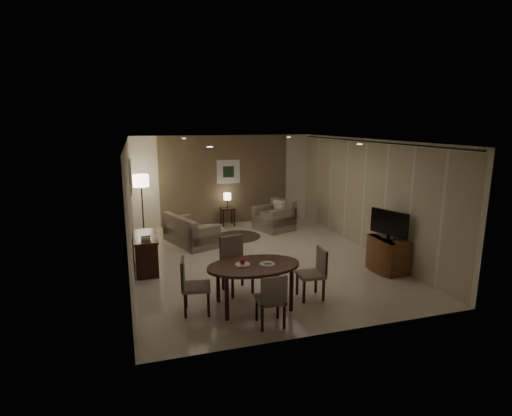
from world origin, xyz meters
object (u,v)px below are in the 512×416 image
object	(u,v)px
console_desk	(146,253)
armchair	(274,215)
dining_table	(254,286)
chair_far	(237,265)
chair_left	(196,286)
chair_right	(310,274)
chair_near	(270,299)
tv_cabinet	(388,254)
side_table	(228,216)
sofa	(191,229)
floor_lamp	(142,205)

from	to	relation	value
console_desk	armchair	distance (m)	4.31
dining_table	chair_far	world-z (taller)	chair_far
chair_left	console_desk	bearing A→B (deg)	26.72
dining_table	chair_far	bearing A→B (deg)	100.25
console_desk	chair_left	xyz separation A→B (m)	(0.73, -2.26, 0.09)
chair_left	chair_right	distance (m)	2.02
chair_right	chair_near	bearing A→B (deg)	-50.70
chair_near	chair_far	distance (m)	1.37
tv_cabinet	side_table	size ratio (longest dim) A/B	1.66
console_desk	sofa	distance (m)	1.99
sofa	floor_lamp	distance (m)	1.72
dining_table	chair_left	size ratio (longest dim) A/B	1.72
console_desk	chair_right	size ratio (longest dim) A/B	1.33
chair_near	tv_cabinet	bearing A→B (deg)	-151.33
sofa	armchair	world-z (taller)	armchair
chair_far	chair_left	world-z (taller)	chair_far
chair_left	sofa	bearing A→B (deg)	2.56
chair_right	armchair	world-z (taller)	chair_right
chair_right	floor_lamp	xyz separation A→B (m)	(-2.75, 5.09, 0.39)
tv_cabinet	floor_lamp	bearing A→B (deg)	138.63
console_desk	chair_near	xyz separation A→B (m)	(1.76, -3.00, 0.06)
chair_right	sofa	world-z (taller)	chair_right
dining_table	chair_near	distance (m)	0.70
chair_far	side_table	distance (m)	4.91
chair_near	armchair	xyz separation A→B (m)	(1.90, 5.28, -0.00)
dining_table	chair_near	size ratio (longest dim) A/B	1.83
chair_far	tv_cabinet	bearing A→B (deg)	-10.20
floor_lamp	dining_table	bearing A→B (deg)	-71.71
chair_left	floor_lamp	distance (m)	5.13
console_desk	dining_table	world-z (taller)	console_desk
chair_right	side_table	world-z (taller)	chair_right
dining_table	floor_lamp	distance (m)	5.41
console_desk	sofa	bearing A→B (deg)	54.46
chair_left	side_table	bearing A→B (deg)	-9.06
chair_near	chair_left	size ratio (longest dim) A/B	0.94
chair_left	side_table	distance (m)	5.70
chair_far	armchair	xyz separation A→B (m)	(2.08, 3.92, -0.08)
tv_cabinet	chair_left	xyz separation A→B (m)	(-4.16, -0.76, 0.11)
tv_cabinet	dining_table	size ratio (longest dim) A/B	0.57
armchair	floor_lamp	xyz separation A→B (m)	(-3.65, 0.53, 0.41)
chair_far	dining_table	bearing A→B (deg)	-92.54
floor_lamp	chair_left	bearing A→B (deg)	-81.82
console_desk	armchair	bearing A→B (deg)	31.86
dining_table	armchair	distance (m)	4.99
tv_cabinet	chair_far	bearing A→B (deg)	-177.41
chair_left	chair_right	size ratio (longest dim) A/B	1.02
chair_right	floor_lamp	bearing A→B (deg)	-148.24
console_desk	chair_far	distance (m)	2.29
side_table	chair_right	bearing A→B (deg)	-87.13
chair_near	chair_far	size ratio (longest dim) A/B	0.85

